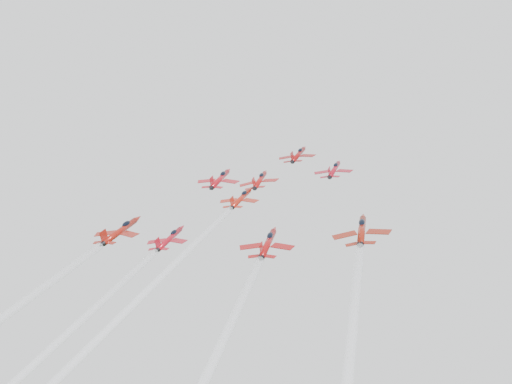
% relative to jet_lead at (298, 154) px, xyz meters
% --- Properties ---
extents(jet_lead, '(9.69, 12.44, 7.78)m').
position_rel_jet_lead_xyz_m(jet_lead, '(0.00, 0.00, 0.00)').
color(jet_lead, maroon).
extents(jet_row2_left, '(10.49, 13.47, 8.42)m').
position_rel_jet_lead_xyz_m(jet_row2_left, '(-15.80, -12.95, -7.44)').
color(jet_row2_left, '#B3111B').
extents(jet_row2_center, '(9.53, 12.23, 7.65)m').
position_rel_jet_lead_xyz_m(jet_row2_center, '(-4.94, -15.18, -8.73)').
color(jet_row2_center, '#AB1210').
extents(jet_row2_right, '(9.00, 11.54, 7.22)m').
position_rel_jet_lead_xyz_m(jet_row2_right, '(11.63, -11.67, -6.72)').
color(jet_row2_right, '#A50F20').
extents(jet_center, '(8.99, 85.18, 49.67)m').
position_rel_jet_lead_xyz_m(jet_center, '(-5.93, -62.60, -36.08)').
color(jet_center, '#B12010').
extents(jet_rear_left, '(8.61, 81.53, 47.54)m').
position_rel_jet_lead_xyz_m(jet_rear_left, '(-14.08, -77.97, -44.92)').
color(jet_rear_left, '#AD101E').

